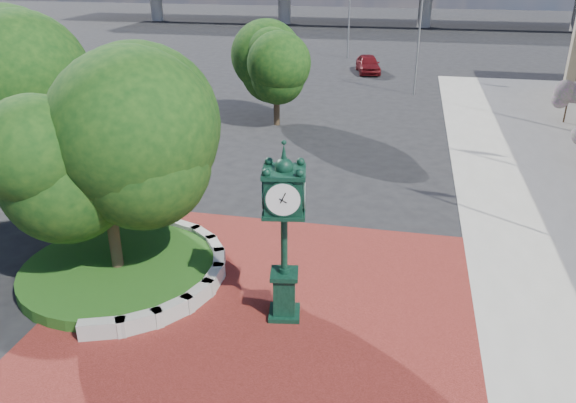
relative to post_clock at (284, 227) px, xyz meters
The scene contains 11 objects.
ground 3.09m from the post_clock, 123.19° to the left, with size 200.00×200.00×0.00m, color black.
plaza 2.90m from the post_clock, behind, with size 12.00×12.00×0.04m, color maroon.
planter_wall 4.37m from the post_clock, 163.19° to the left, with size 2.96×6.77×0.54m.
grass_bed 6.34m from the post_clock, 169.80° to the left, with size 6.10×6.10×0.40m, color #154513.
tree_planter 5.82m from the post_clock, 169.80° to the left, with size 5.20×5.20×6.33m.
tree_street 19.59m from the post_clock, 103.79° to the left, with size 4.40×4.40×5.45m.
post_clock is the anchor object (origin of this frame).
parked_car 36.42m from the post_clock, 90.98° to the left, with size 1.80×4.46×1.52m, color #5D0D12.
street_lamp_near 29.10m from the post_clock, 82.97° to the left, with size 1.78×0.61×8.06m.
street_lamp_far 43.54m from the post_clock, 93.97° to the left, with size 1.81×0.93×8.54m.
shrub_far 26.23m from the post_clock, 61.76° to the left, with size 1.20×1.20×2.20m.
Camera 1 is at (3.57, -14.06, 9.51)m, focal length 35.00 mm.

